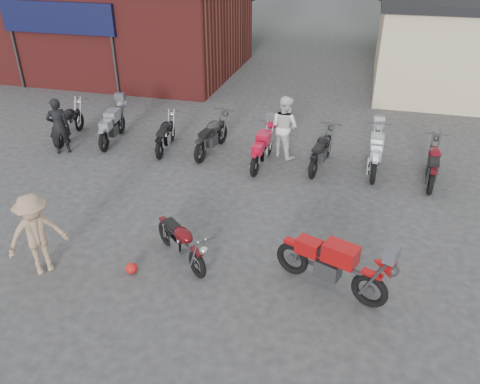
% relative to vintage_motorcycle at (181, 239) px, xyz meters
% --- Properties ---
extents(ground, '(90.00, 90.00, 0.00)m').
position_rel_vintage_motorcycle_xyz_m(ground, '(0.11, -0.14, -0.53)').
color(ground, '#303033').
extents(brick_building, '(12.00, 8.00, 4.00)m').
position_rel_vintage_motorcycle_xyz_m(brick_building, '(-8.89, 13.86, 1.47)').
color(brick_building, maroon).
rests_on(brick_building, ground).
extents(vintage_motorcycle, '(1.79, 1.63, 1.06)m').
position_rel_vintage_motorcycle_xyz_m(vintage_motorcycle, '(0.00, 0.00, 0.00)').
color(vintage_motorcycle, '#4C090D').
rests_on(vintage_motorcycle, ground).
extents(sportbike, '(2.32, 1.47, 1.28)m').
position_rel_vintage_motorcycle_xyz_m(sportbike, '(3.05, -0.11, 0.11)').
color(sportbike, '#A90E0F').
rests_on(sportbike, ground).
extents(helmet, '(0.32, 0.32, 0.22)m').
position_rel_vintage_motorcycle_xyz_m(helmet, '(-0.84, -0.64, -0.42)').
color(helmet, red).
rests_on(helmet, ground).
extents(person_dark, '(0.75, 0.71, 1.73)m').
position_rel_vintage_motorcycle_xyz_m(person_dark, '(-5.53, 4.15, 0.34)').
color(person_dark, black).
rests_on(person_dark, ground).
extents(person_light, '(1.14, 1.07, 1.86)m').
position_rel_vintage_motorcycle_xyz_m(person_light, '(1.09, 5.69, 0.40)').
color(person_light, silver).
rests_on(person_light, ground).
extents(person_tan, '(1.22, 1.26, 1.73)m').
position_rel_vintage_motorcycle_xyz_m(person_tan, '(-2.56, -1.02, 0.34)').
color(person_tan, '#9E7B62').
rests_on(person_tan, ground).
extents(row_bike_0, '(0.98, 2.16, 1.21)m').
position_rel_vintage_motorcycle_xyz_m(row_bike_0, '(-5.94, 5.22, 0.07)').
color(row_bike_0, black).
rests_on(row_bike_0, ground).
extents(row_bike_1, '(0.99, 2.17, 1.21)m').
position_rel_vintage_motorcycle_xyz_m(row_bike_1, '(-4.43, 5.34, 0.08)').
color(row_bike_1, gray).
rests_on(row_bike_1, ground).
extents(row_bike_2, '(0.86, 1.94, 1.09)m').
position_rel_vintage_motorcycle_xyz_m(row_bike_2, '(-2.54, 5.20, 0.02)').
color(row_bike_2, black).
rests_on(row_bike_2, ground).
extents(row_bike_3, '(0.96, 2.18, 1.22)m').
position_rel_vintage_motorcycle_xyz_m(row_bike_3, '(-1.08, 5.36, 0.08)').
color(row_bike_3, '#262629').
rests_on(row_bike_3, ground).
extents(row_bike_4, '(0.76, 2.02, 1.15)m').
position_rel_vintage_motorcycle_xyz_m(row_bike_4, '(0.60, 4.88, 0.05)').
color(row_bike_4, '#BC0F2F').
rests_on(row_bike_4, ground).
extents(row_bike_5, '(0.97, 2.07, 1.15)m').
position_rel_vintage_motorcycle_xyz_m(row_bike_5, '(2.26, 5.17, 0.05)').
color(row_bike_5, black).
rests_on(row_bike_5, ground).
extents(row_bike_6, '(0.72, 2.11, 1.22)m').
position_rel_vintage_motorcycle_xyz_m(row_bike_6, '(3.75, 5.32, 0.08)').
color(row_bike_6, '#90949D').
rests_on(row_bike_6, ground).
extents(row_bike_7, '(0.86, 2.08, 1.17)m').
position_rel_vintage_motorcycle_xyz_m(row_bike_7, '(5.26, 5.07, 0.06)').
color(row_bike_7, '#540A12').
rests_on(row_bike_7, ground).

